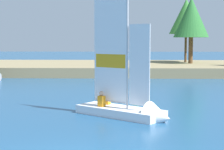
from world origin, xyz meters
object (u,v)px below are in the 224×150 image
at_px(shoreline_tree_left, 186,16).
at_px(sailboat, 133,106).
at_px(channel_buoy, 135,94).
at_px(shoreline_tree_midleft, 191,18).

relative_size(shoreline_tree_left, sailboat, 1.02).
bearing_deg(channel_buoy, sailboat, -92.45).
distance_m(shoreline_tree_midleft, channel_buoy, 19.54).
xyz_separation_m(shoreline_tree_left, shoreline_tree_midleft, (0.12, -2.46, -0.27)).
xyz_separation_m(shoreline_tree_midleft, sailboat, (-6.19, -23.12, -4.92)).
relative_size(shoreline_tree_midleft, channel_buoy, 13.08).
bearing_deg(shoreline_tree_midleft, channel_buoy, -108.47).
xyz_separation_m(sailboat, channel_buoy, (0.22, 5.25, -0.23)).
relative_size(shoreline_tree_left, shoreline_tree_midleft, 1.02).
distance_m(shoreline_tree_midleft, sailboat, 24.44).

